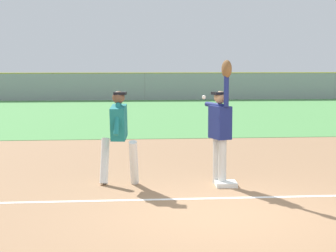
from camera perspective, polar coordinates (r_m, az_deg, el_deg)
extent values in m
plane|color=#936D4C|center=(8.27, 6.04, -9.06)|extent=(79.15, 79.15, 0.00)
cube|color=#4C8C47|center=(25.17, -1.48, 1.40)|extent=(48.33, 17.85, 0.01)
cube|color=white|center=(10.10, 6.02, -5.99)|extent=(0.40, 0.40, 0.08)
cylinder|color=silver|center=(10.25, 5.10, -3.60)|extent=(0.19, 0.19, 0.85)
cylinder|color=silver|center=(10.08, 5.64, -3.77)|extent=(0.19, 0.19, 0.85)
cube|color=navy|center=(10.06, 5.41, 0.38)|extent=(0.39, 0.50, 0.60)
sphere|color=tan|center=(10.02, 5.44, 2.97)|extent=(0.29, 0.29, 0.23)
cube|color=black|center=(10.00, 5.29, 3.39)|extent=(0.27, 0.26, 0.05)
cylinder|color=navy|center=(9.82, 6.07, 3.80)|extent=(0.11, 0.11, 0.62)
cylinder|color=navy|center=(10.23, 4.84, 2.17)|extent=(0.28, 0.62, 0.09)
ellipsoid|color=brown|center=(9.81, 6.09, 5.90)|extent=(0.22, 0.31, 0.32)
cylinder|color=white|center=(10.02, -3.56, -3.81)|extent=(0.21, 0.45, 0.85)
cylinder|color=white|center=(10.25, -6.58, -3.61)|extent=(0.21, 0.45, 0.85)
cube|color=#197272|center=(10.03, -5.13, 0.37)|extent=(0.33, 0.55, 0.66)
sphere|color=brown|center=(10.00, -5.15, 2.96)|extent=(0.26, 0.26, 0.23)
cube|color=black|center=(9.99, -4.98, 3.39)|extent=(0.24, 0.23, 0.05)
cylinder|color=#197272|center=(10.24, -4.96, 0.96)|extent=(0.14, 0.41, 0.58)
cylinder|color=#197272|center=(9.81, -5.31, 0.72)|extent=(0.14, 0.41, 0.58)
sphere|color=white|center=(10.09, 3.75, 3.00)|extent=(0.07, 0.07, 0.07)
cube|color=#93999E|center=(34.02, -2.42, 4.08)|extent=(48.33, 0.06, 1.65)
cylinder|color=yellow|center=(33.99, -2.42, 5.52)|extent=(48.33, 0.06, 0.06)
cylinder|color=gray|center=(34.02, -2.42, 4.08)|extent=(0.08, 0.08, 1.65)
cylinder|color=gray|center=(36.61, 16.88, 3.97)|extent=(0.08, 0.08, 1.65)
cylinder|color=black|center=(39.23, -16.25, 3.37)|extent=(0.62, 0.28, 0.60)
cube|color=#B21E1E|center=(37.13, -8.71, 3.82)|extent=(4.52, 2.21, 0.55)
cube|color=#2D333D|center=(37.11, -8.72, 4.55)|extent=(2.32, 1.90, 0.40)
cylinder|color=black|center=(37.92, -6.33, 3.49)|extent=(0.61, 0.26, 0.60)
cylinder|color=black|center=(36.03, -6.61, 3.34)|extent=(0.61, 0.26, 0.60)
cylinder|color=black|center=(38.29, -10.66, 3.45)|extent=(0.61, 0.26, 0.60)
cylinder|color=black|center=(36.43, -11.16, 3.29)|extent=(0.61, 0.26, 0.60)
cube|color=black|center=(37.81, 0.86, 3.94)|extent=(4.45, 2.03, 0.55)
cube|color=#2D333D|center=(37.79, 0.86, 4.66)|extent=(2.25, 1.81, 0.40)
cylinder|color=black|center=(38.90, 2.89, 3.59)|extent=(0.61, 0.24, 0.60)
cylinder|color=black|center=(37.01, 3.21, 3.45)|extent=(0.61, 0.24, 0.60)
cylinder|color=black|center=(38.69, -1.39, 3.59)|extent=(0.61, 0.24, 0.60)
cylinder|color=black|center=(36.79, -1.29, 3.44)|extent=(0.61, 0.24, 0.60)
cube|color=white|center=(38.88, 10.45, 3.90)|extent=(4.41, 1.93, 0.55)
cube|color=#2D333D|center=(38.87, 10.46, 4.60)|extent=(2.21, 1.76, 0.40)
cylinder|color=black|center=(40.22, 12.06, 3.55)|extent=(0.60, 0.22, 0.60)
cylinder|color=black|center=(38.41, 12.91, 3.41)|extent=(0.60, 0.22, 0.60)
cylinder|color=black|center=(39.45, 8.03, 3.58)|extent=(0.60, 0.22, 0.60)
cylinder|color=black|center=(37.60, 8.70, 3.43)|extent=(0.60, 0.22, 0.60)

